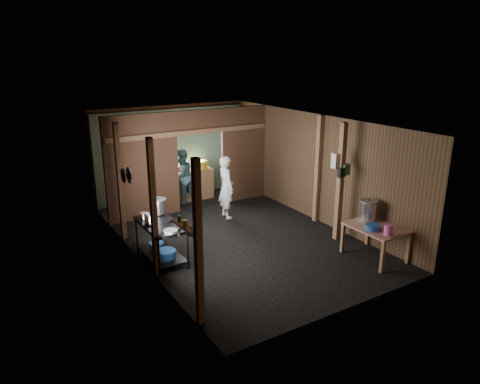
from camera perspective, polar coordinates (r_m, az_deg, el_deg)
floor at (r=10.06m, az=-0.60°, el=-5.69°), size 4.50×7.00×0.00m
ceiling at (r=9.35m, az=-0.65°, el=9.12°), size 4.50×7.00×0.00m
wall_back at (r=12.67m, az=-8.79°, el=5.17°), size 4.50×0.00×2.60m
wall_front at (r=7.02m, az=14.25°, el=-5.38°), size 4.50×0.00×2.60m
wall_left at (r=8.74m, az=-13.39°, el=-0.73°), size 0.00×7.00×2.60m
wall_right at (r=10.91m, az=9.60°, el=3.13°), size 0.00×7.00×2.60m
partition_left at (r=11.03m, az=-12.49°, el=3.12°), size 1.85×0.10×2.60m
partition_right at (r=12.24m, az=0.44°, el=4.95°), size 1.35×0.10×2.60m
partition_header at (r=11.42m, az=-5.28°, el=9.07°), size 1.30×0.10×0.60m
turquoise_panel at (r=12.62m, az=-8.68°, el=4.90°), size 4.40×0.06×2.50m
back_counter at (r=12.51m, az=-6.36°, el=0.98°), size 1.20×0.50×0.85m
wall_clock at (r=12.56m, az=-7.68°, el=7.91°), size 0.20×0.03×0.20m
post_left_a at (r=6.50m, az=-5.42°, el=-6.80°), size 0.10×0.12×2.60m
post_left_b at (r=8.04m, az=-11.10°, el=-2.18°), size 0.10×0.12×2.60m
post_left_c at (r=9.86m, az=-15.23°, el=1.21°), size 0.10×0.12×2.60m
post_right at (r=10.72m, az=10.01°, el=2.85°), size 0.10×0.12×2.60m
post_free at (r=9.73m, az=12.79°, el=1.17°), size 0.12×0.12×2.60m
cross_beam at (r=11.31m, az=-6.27°, el=7.67°), size 4.40×0.12×0.12m
pan_lid_big at (r=9.02m, az=-14.12°, el=2.11°), size 0.03×0.34×0.34m
pan_lid_small at (r=9.42m, az=-14.82°, el=2.06°), size 0.03×0.30×0.30m
wall_shelf at (r=6.89m, az=-7.07°, el=-4.50°), size 0.14×0.80×0.03m
jar_white at (r=6.65m, az=-6.18°, el=-4.68°), size 0.07×0.07×0.10m
jar_yellow at (r=6.86m, az=-7.09°, el=-4.00°), size 0.08×0.08×0.10m
jar_green at (r=7.05m, az=-7.83°, el=-3.43°), size 0.06×0.06×0.10m
bag_white at (r=9.63m, az=12.43°, el=3.98°), size 0.22×0.15×0.32m
bag_green at (r=9.65m, az=13.45°, el=2.85°), size 0.16×0.12×0.24m
bag_black at (r=9.56m, az=12.91°, el=2.43°), size 0.14×0.10×0.20m
gas_range at (r=8.92m, az=-10.13°, el=-6.36°), size 0.69×1.35×0.80m
prep_table at (r=9.32m, az=17.00°, el=-6.21°), size 0.82×1.13×0.67m
stove_pot_large at (r=9.22m, az=-10.51°, el=-1.90°), size 0.35×0.35×0.34m
stove_pot_med at (r=8.77m, az=-11.57°, el=-3.47°), size 0.26×0.26×0.20m
stove_saucepan at (r=9.06m, az=-12.26°, el=-3.00°), size 0.22×0.22×0.11m
frying_pan at (r=8.30m, az=-8.92°, el=-5.00°), size 0.34×0.52×0.06m
blue_tub_front at (r=8.78m, az=-9.50°, el=-7.89°), size 0.38×0.38×0.16m
blue_tub_back at (r=9.23m, az=-10.72°, el=-6.77°), size 0.30×0.30×0.12m
stock_pot at (r=9.45m, az=16.20°, el=-2.32°), size 0.46×0.46×0.44m
wash_basin at (r=9.01m, az=16.76°, el=-4.35°), size 0.32×0.32×0.11m
pink_bucket at (r=8.84m, az=18.59°, el=-4.67°), size 0.20×0.20×0.20m
knife at (r=8.84m, az=19.28°, el=-5.37°), size 0.30×0.09×0.01m
yellow_tub at (r=12.50m, az=-5.17°, el=3.55°), size 0.40×0.40×0.22m
red_cup at (r=12.25m, az=-7.84°, el=2.98°), size 0.13×0.13×0.15m
cook at (r=10.95m, az=-1.78°, el=0.63°), size 0.44×0.61×1.57m
worker_back at (r=12.06m, az=-7.54°, el=1.99°), size 0.88×0.76×1.53m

